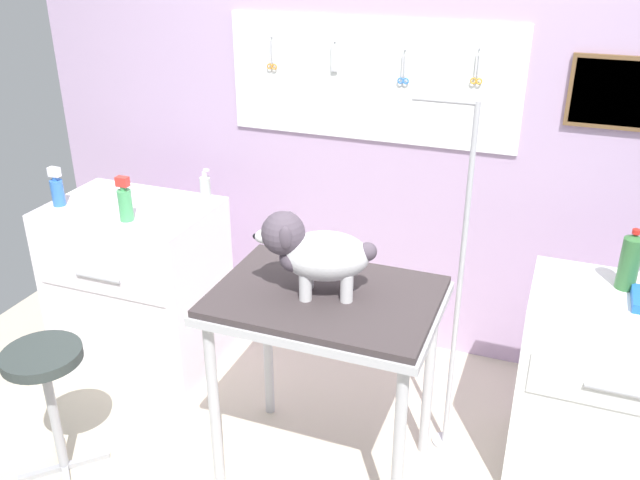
% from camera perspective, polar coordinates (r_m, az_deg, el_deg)
% --- Properties ---
extents(rear_wall_panel, '(4.00, 0.09, 2.30)m').
position_cam_1_polar(rear_wall_panel, '(3.49, 5.79, 8.46)').
color(rear_wall_panel, '#B699BD').
rests_on(rear_wall_panel, ground).
extents(grooming_table, '(0.87, 0.63, 0.87)m').
position_cam_1_polar(grooming_table, '(2.65, 0.46, -6.34)').
color(grooming_table, '#B7B7BC').
rests_on(grooming_table, ground).
extents(grooming_arm, '(0.30, 0.11, 1.57)m').
position_cam_1_polar(grooming_arm, '(2.86, 11.32, -5.22)').
color(grooming_arm, '#B7B7BC').
rests_on(grooming_arm, ground).
extents(dog, '(0.45, 0.29, 0.33)m').
position_cam_1_polar(dog, '(2.52, -0.56, -0.99)').
color(dog, silver).
rests_on(dog, grooming_table).
extents(counter_left, '(0.80, 0.58, 0.90)m').
position_cam_1_polar(counter_left, '(3.63, -14.95, -3.80)').
color(counter_left, white).
rests_on(counter_left, ground).
extents(cabinet_right, '(0.68, 0.54, 0.86)m').
position_cam_1_polar(cabinet_right, '(3.05, 22.81, -11.51)').
color(cabinet_right, white).
rests_on(cabinet_right, ground).
extents(stool, '(0.32, 0.32, 0.61)m').
position_cam_1_polar(stool, '(3.00, -22.05, -10.54)').
color(stool, '#9E9EA3').
rests_on(stool, ground).
extents(conditioner_bottle, '(0.06, 0.06, 0.19)m').
position_cam_1_polar(conditioner_bottle, '(3.53, -21.22, 3.98)').
color(conditioner_bottle, blue).
rests_on(conditioner_bottle, counter_left).
extents(spray_bottle_tall, '(0.06, 0.06, 0.21)m').
position_cam_1_polar(spray_bottle_tall, '(3.24, -16.06, 3.09)').
color(spray_bottle_tall, '#48A661').
rests_on(spray_bottle_tall, counter_left).
extents(pump_bottle_white, '(0.05, 0.05, 0.17)m').
position_cam_1_polar(pump_bottle_white, '(3.38, -9.60, 4.23)').
color(pump_bottle_white, '#B0BAB3').
rests_on(pump_bottle_white, counter_left).
extents(soda_bottle, '(0.08, 0.08, 0.25)m').
position_cam_1_polar(soda_bottle, '(2.86, 24.59, -1.64)').
color(soda_bottle, '#336B36').
rests_on(soda_bottle, cabinet_right).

